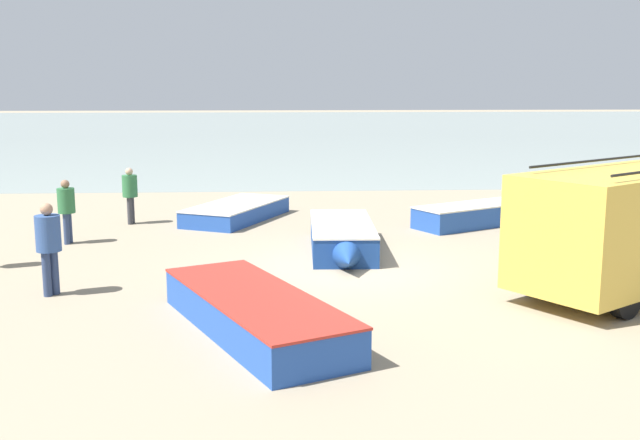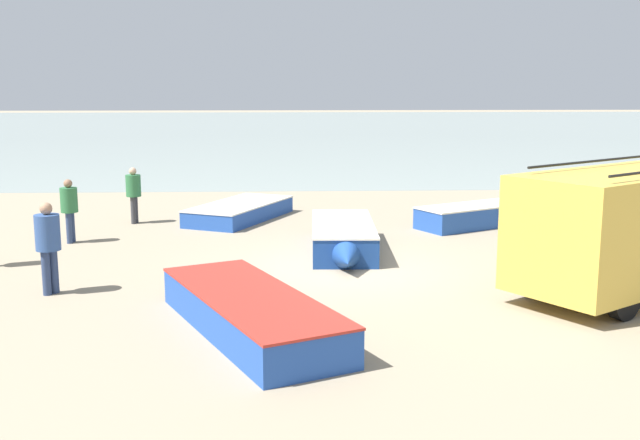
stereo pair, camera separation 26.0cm
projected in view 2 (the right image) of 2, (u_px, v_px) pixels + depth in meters
The scene contains 10 objects.
ground_plane at pixel (350, 270), 16.10m from camera, with size 200.00×200.00×0.00m, color gray.
sea_water at pixel (302, 129), 67.22m from camera, with size 120.00×80.00×0.01m, color #99A89E.
parked_van at pixel (634, 226), 14.12m from camera, with size 5.54×4.62×2.50m.
fishing_rowboat_0 at pixel (488, 214), 21.21m from camera, with size 4.74×3.12×0.61m.
fishing_rowboat_2 at pixel (242, 211), 22.14m from camera, with size 3.17×4.67×0.49m.
fishing_rowboat_3 at pixel (343, 238), 17.72m from camera, with size 1.58×4.63×0.68m.
fishing_rowboat_4 at pixel (246, 310), 12.18m from camera, with size 3.35×5.52×0.63m.
fisherman_0 at pixel (48, 240), 14.05m from camera, with size 0.46×0.46×1.76m.
fisherman_1 at pixel (134, 190), 21.30m from camera, with size 0.42×0.42×1.61m.
fisherman_3 at pixel (69, 205), 18.66m from camera, with size 0.42×0.42×1.61m.
Camera 2 is at (-1.33, -15.61, 3.93)m, focal length 42.00 mm.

